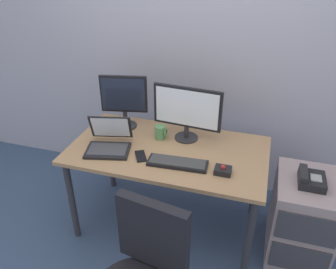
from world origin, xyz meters
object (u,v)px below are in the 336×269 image
keyboard (178,163)px  cell_phone (141,156)px  monitor_side (124,99)px  coffee_mug (160,132)px  trackball_mouse (223,170)px  desk_phone (311,179)px  laptop (109,142)px  monitor_main (187,110)px  file_cabinet (301,218)px

keyboard → cell_phone: size_ratio=2.94×
monitor_side → coffee_mug: 0.40m
keyboard → trackball_mouse: (0.31, -0.01, 0.01)m
desk_phone → monitor_side: 1.48m
desk_phone → keyboard: 0.89m
coffee_mug → cell_phone: 0.30m
trackball_mouse → laptop: bearing=175.3°
keyboard → trackball_mouse: bearing=-1.4°
keyboard → monitor_side: bearing=143.8°
keyboard → laptop: bearing=173.5°
desk_phone → cell_phone: size_ratio=1.41×
monitor_main → trackball_mouse: 0.55m
monitor_side → trackball_mouse: monitor_side is taller
monitor_side → coffee_mug: (0.33, -0.10, -0.19)m
trackball_mouse → file_cabinet: bearing=17.9°
monitor_main → monitor_side: (-0.52, 0.05, 0.01)m
laptop → cell_phone: (0.26, -0.05, -0.05)m
coffee_mug → cell_phone: coffee_mug is taller
desk_phone → monitor_side: bearing=170.2°
desk_phone → trackball_mouse: 0.59m
laptop → cell_phone: size_ratio=2.62×
keyboard → laptop: laptop is taller
monitor_side → laptop: monitor_side is taller
trackball_mouse → cell_phone: (-0.59, 0.02, -0.02)m
trackball_mouse → cell_phone: size_ratio=0.77×
cell_phone → keyboard: bearing=-33.0°
monitor_main → keyboard: bearing=-85.1°
monitor_side → cell_phone: (0.28, -0.39, -0.24)m
desk_phone → cell_phone: cell_phone is taller
trackball_mouse → coffee_mug: 0.62m
desk_phone → monitor_main: bearing=167.6°
monitor_side → trackball_mouse: 0.99m
file_cabinet → keyboard: 1.00m
monitor_side → coffee_mug: size_ratio=4.16×
monitor_main → laptop: size_ratio=1.40×
desk_phone → cell_phone: (-1.15, -0.14, 0.05)m
laptop → coffee_mug: bearing=37.4°
file_cabinet → keyboard: (-0.88, -0.18, 0.43)m
laptop → file_cabinet: bearing=4.7°
trackball_mouse → monitor_main: bearing=132.8°
monitor_main → coffee_mug: monitor_main is taller
keyboard → desk_phone: bearing=10.4°
keyboard → coffee_mug: (-0.22, 0.30, 0.04)m
laptop → coffee_mug: (0.32, 0.24, 0.00)m
file_cabinet → trackball_mouse: trackball_mouse is taller
keyboard → file_cabinet: bearing=11.3°
coffee_mug → keyboard: bearing=-54.0°
monitor_side → laptop: bearing=-87.3°
monitor_side → trackball_mouse: bearing=-25.6°
file_cabinet → coffee_mug: coffee_mug is taller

